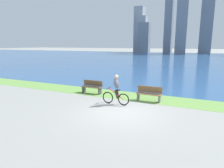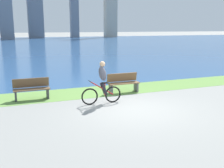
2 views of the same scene
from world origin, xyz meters
TOP-DOWN VIEW (x-y plane):
  - ground_plane at (0.00, 0.00)m, footprint 300.00×300.00m
  - grass_strip_bayside at (0.00, 3.17)m, footprint 120.00×2.18m
  - bay_water_surface at (0.00, 40.26)m, footprint 300.00×72.01m
  - cyclist_lead at (-0.84, 1.14)m, footprint 1.66×0.52m
  - bench_near_path at (0.71, 2.59)m, footprint 1.50×0.47m
  - bench_far_along_path at (-3.43, 2.83)m, footprint 1.50×0.47m
  - city_skyline_far_shore at (-3.25, 68.34)m, footprint 50.86×11.68m

SIDE VIEW (x-z plane):
  - ground_plane at x=0.00m, z-range 0.00..0.00m
  - bay_water_surface at x=0.00m, z-range 0.00..0.00m
  - grass_strip_bayside at x=0.00m, z-range 0.00..0.01m
  - bench_near_path at x=0.71m, z-range 0.00..0.90m
  - bench_far_along_path at x=-3.43m, z-range 0.00..0.90m
  - cyclist_lead at x=-0.84m, z-range -0.01..1.70m
  - city_skyline_far_shore at x=-3.25m, z-range -3.28..24.05m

